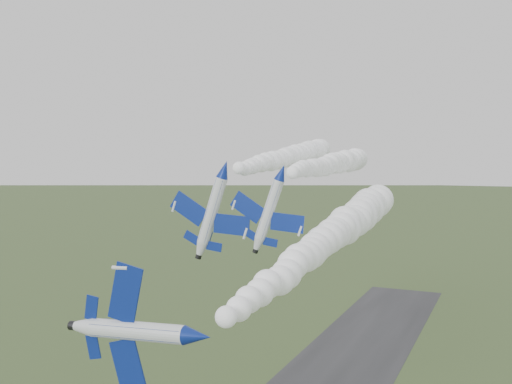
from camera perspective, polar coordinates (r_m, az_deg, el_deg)
jet_lead at (r=41.87m, az=-5.89°, el=-14.21°), size 3.16×12.15×10.02m
smoke_trail_jet_lead at (r=78.42m, az=7.71°, el=-4.25°), size 10.46×75.58×5.97m
jet_pair_left at (r=73.49m, az=-3.21°, el=2.30°), size 10.92×13.61×4.37m
smoke_trail_jet_pair_left at (r=106.74m, az=3.47°, el=3.53°), size 11.45×62.72×4.96m
jet_pair_right at (r=70.87m, az=2.57°, el=1.98°), size 9.48×11.91×3.91m
smoke_trail_jet_pair_right at (r=102.59m, az=7.77°, el=2.83°), size 10.18×59.59×4.64m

